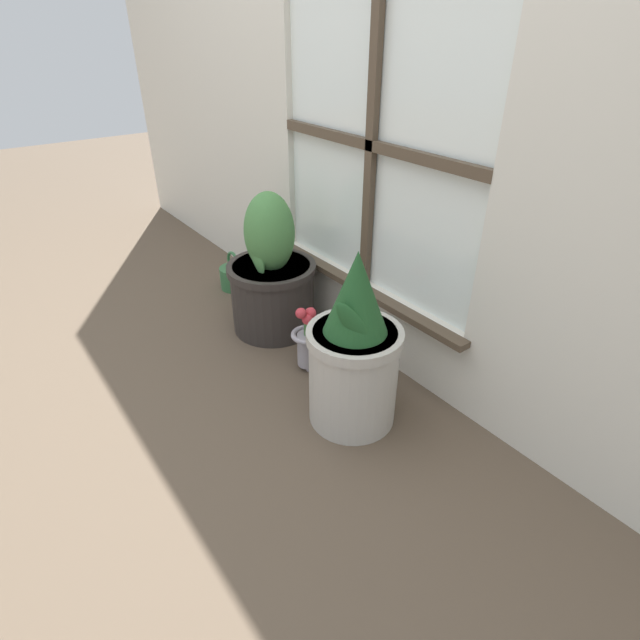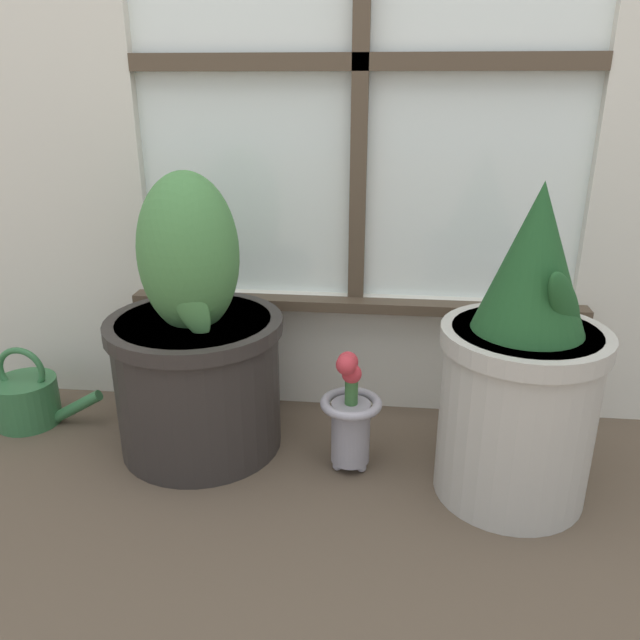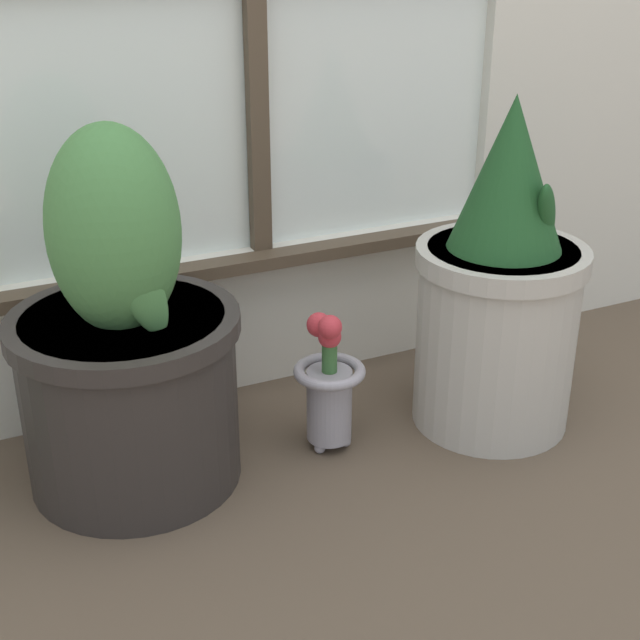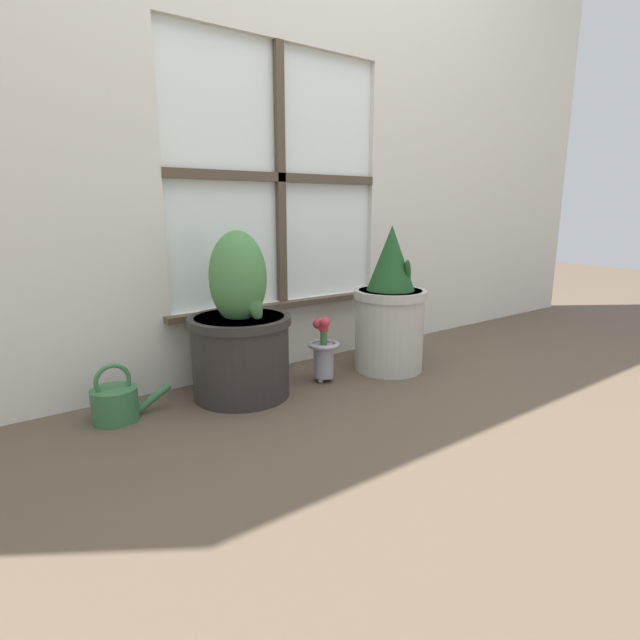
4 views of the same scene
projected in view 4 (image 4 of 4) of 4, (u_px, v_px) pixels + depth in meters
ground_plane at (358, 398)px, 1.81m from camera, size 10.00×10.00×0.00m
wall_with_window at (276, 50)px, 1.93m from camera, size 4.40×0.10×2.50m
potted_plant_left at (240, 334)px, 1.79m from camera, size 0.37×0.37×0.60m
potted_plant_right at (390, 309)px, 2.08m from camera, size 0.30×0.30×0.61m
flower_vase at (323, 351)px, 1.96m from camera, size 0.13×0.13×0.27m
watering_can at (116, 402)px, 1.61m from camera, size 0.26×0.15×0.19m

